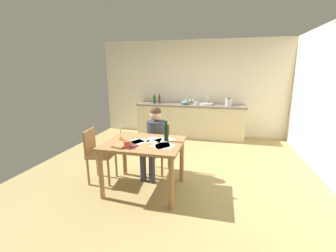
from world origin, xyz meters
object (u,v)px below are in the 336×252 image
wine_glass_by_kettle (190,100)px  wine_glass_back_left (186,99)px  sink_unit (206,104)px  mixing_bowl (185,102)px  wine_bottle_on_table (166,132)px  coffee_mug (127,144)px  wine_glass_near_sink (193,100)px  teacup_on_counter (196,103)px  stovetop_kettle (229,102)px  book_cookery (129,146)px  candlestick (121,136)px  bottle_vinegar (159,99)px  book_magazine (122,145)px  chair_side_empty (98,153)px  bottle_oil (154,99)px  chair_at_table (158,146)px  dining_table (144,150)px  person_seated (155,137)px

wine_glass_by_kettle → wine_glass_back_left: bearing=180.0°
sink_unit → mixing_bowl: bearing=-178.2°
wine_bottle_on_table → coffee_mug: bearing=-136.8°
wine_glass_near_sink → wine_glass_by_kettle: (-0.10, 0.00, 0.00)m
wine_glass_back_left → teacup_on_counter: wine_glass_back_left is taller
stovetop_kettle → book_cookery: bearing=-113.3°
sink_unit → wine_glass_by_kettle: 0.50m
candlestick → bottle_vinegar: bottle_vinegar is taller
book_magazine → teacup_on_counter: size_ratio=2.28×
chair_side_empty → book_cookery: 0.82m
book_magazine → bottle_oil: 3.25m
chair_at_table → chair_side_empty: chair_side_empty is taller
dining_table → wine_glass_by_kettle: wine_glass_by_kettle is taller
candlestick → bottle_oil: size_ratio=0.95×
wine_glass_by_kettle → sink_unit: bearing=-17.2°
wine_glass_by_kettle → wine_glass_back_left: (-0.11, 0.00, 0.00)m
bottle_oil → wine_glass_by_kettle: (0.97, 0.20, -0.00)m
coffee_mug → chair_at_table: bearing=81.3°
candlestick → chair_side_empty: bearing=170.4°
wine_bottle_on_table → bottle_oil: (-1.05, 2.83, 0.11)m
dining_table → stovetop_kettle: stovetop_kettle is taller
chair_at_table → teacup_on_counter: (0.42, 2.17, 0.47)m
sink_unit → teacup_on_counter: (-0.26, -0.15, 0.03)m
book_cookery → sink_unit: bearing=94.1°
chair_side_empty → mixing_bowl: size_ratio=4.14×
sink_unit → bottle_oil: size_ratio=1.38×
person_seated → stovetop_kettle: 2.79m
book_cookery → chair_side_empty: bearing=173.2°
coffee_mug → book_cookery: (0.01, 0.05, -0.04)m
wine_glass_back_left → chair_side_empty: bearing=-107.1°
dining_table → wine_glass_back_left: size_ratio=7.36×
candlestick → teacup_on_counter: (0.80, 2.85, 0.12)m
stovetop_kettle → wine_glass_by_kettle: bearing=171.8°
coffee_mug → book_cookery: size_ratio=0.64×
wine_glass_back_left → teacup_on_counter: (0.31, -0.30, -0.06)m
dining_table → chair_at_table: size_ratio=1.32×
teacup_on_counter → chair_side_empty: bearing=-114.5°
dining_table → bottle_vinegar: (-0.62, 3.07, 0.36)m
wine_glass_near_sink → chair_side_empty: bearing=-110.5°
person_seated → wine_glass_back_left: size_ratio=7.76×
book_magazine → wine_glass_back_left: bearing=99.4°
bottle_oil → wine_glass_by_kettle: bearing=11.7°
bottle_oil → bottle_vinegar: size_ratio=1.04×
chair_at_table → teacup_on_counter: teacup_on_counter is taller
book_cookery → bottle_oil: 3.27m
sink_unit → book_cookery: bearing=-104.2°
chair_at_table → wine_glass_by_kettle: 2.53m
person_seated → chair_side_empty: bearing=-151.0°
mixing_bowl → teacup_on_counter: teacup_on_counter is taller
wine_glass_back_left → sink_unit: bearing=-14.2°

